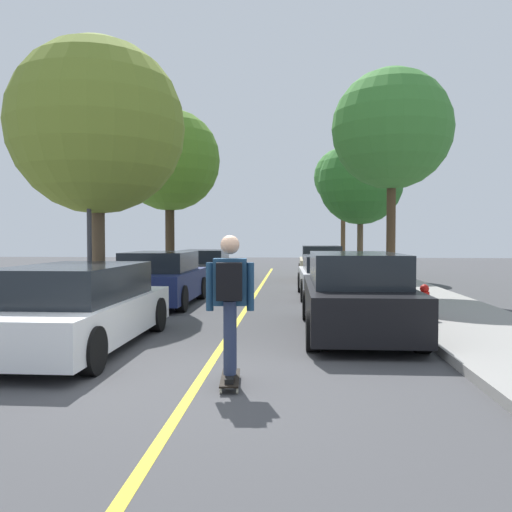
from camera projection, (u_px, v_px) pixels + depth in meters
ground at (200, 381)px, 6.68m from camera, size 80.00×80.00×0.00m
center_line at (234, 327)px, 10.67m from camera, size 0.12×39.20×0.01m
parked_car_left_nearest at (76, 307)px, 8.61m from camera, size 2.03×4.66×1.34m
parked_car_left_near at (161, 279)px, 14.15m from camera, size 1.92×4.05×1.40m
parked_car_left_far at (204, 266)px, 21.13m from camera, size 2.01×4.49×1.29m
parked_car_right_nearest at (355, 294)px, 9.94m from camera, size 1.90×4.63×1.50m
parked_car_right_near at (332, 276)px, 16.00m from camera, size 1.99×4.05×1.25m
parked_car_right_far at (321, 263)px, 22.05m from camera, size 1.84×4.23×1.44m
street_tree_left_nearest at (97, 127)px, 14.28m from camera, size 4.66×4.66×6.94m
street_tree_left_near at (169, 161)px, 22.66m from camera, size 4.30×4.30×7.06m
street_tree_right_nearest at (392, 130)px, 15.71m from camera, size 3.52×3.52×6.59m
street_tree_right_near at (360, 182)px, 22.94m from camera, size 3.63×3.63×5.82m
street_tree_right_far at (343, 177)px, 30.70m from camera, size 3.37×3.37×6.78m
fire_hydrant at (424, 302)px, 10.82m from camera, size 0.20×0.20×0.70m
streetlamp at (89, 167)px, 13.71m from camera, size 0.36×0.24×6.11m
skateboard at (230, 378)px, 6.47m from camera, size 0.28×0.85×0.10m
skateboarder at (230, 297)px, 6.40m from camera, size 0.59×0.71×1.72m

